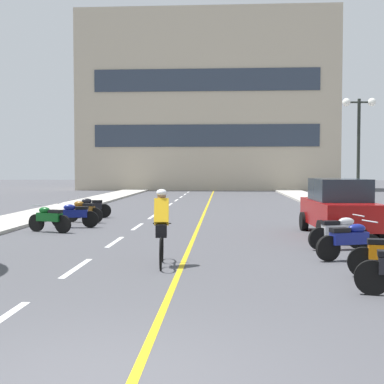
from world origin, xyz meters
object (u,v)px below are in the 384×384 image
Objects in this scene: motorcycle_7 at (91,207)px; cyclist_rider at (161,225)px; street_lamp_mid at (359,129)px; parked_car_near at (339,207)px; motorcycle_3 at (339,232)px; motorcycle_6 at (83,211)px; motorcycle_5 at (75,215)px; motorcycle_4 at (49,218)px; motorcycle_2 at (350,240)px.

motorcycle_7 is 11.71m from cyclist_rider.
parked_car_near is (-2.28, -6.68, -2.95)m from street_lamp_mid.
motorcycle_3 is 1.01× the size of motorcycle_6.
cyclist_rider is at bearing -60.61° from motorcycle_5.
motorcycle_7 is (0.11, 5.16, 0.00)m from motorcycle_4.
motorcycle_3 is 12.14m from motorcycle_7.
motorcycle_7 is at bearing 131.13° from motorcycle_2.
motorcycle_3 is (-2.89, -9.58, -3.40)m from street_lamp_mid.
street_lamp_mid is 7.65m from parked_car_near.
cyclist_rider is (4.01, -7.12, 0.41)m from motorcycle_5.
motorcycle_5 is at bearing 143.29° from motorcycle_2.
motorcycle_4 is (-9.53, 0.29, -0.44)m from parked_car_near.
parked_car_near is at bearing -20.74° from motorcycle_6.
motorcycle_2 is at bearing -48.87° from motorcycle_7.
motorcycle_6 is 0.94× the size of cyclist_rider.
motorcycle_2 is 0.97× the size of motorcycle_7.
motorcycle_5 is (-8.46, 4.61, 0.00)m from motorcycle_3.
motorcycle_3 is at bearing -101.95° from parked_car_near.
motorcycle_4 and motorcycle_5 have the same top height.
motorcycle_6 is (-8.63, 6.40, 0.00)m from motorcycle_3.
motorcycle_3 is at bearing -106.82° from street_lamp_mid.
cyclist_rider is at bearing -150.53° from motorcycle_3.
motorcycle_7 is at bearing 149.97° from parked_car_near.
motorcycle_4 is at bearing 178.25° from parked_car_near.
motorcycle_2 is 1.00× the size of motorcycle_4.
motorcycle_3 is 10.75m from motorcycle_6.
parked_car_near reaches higher than motorcycle_6.
motorcycle_2 and motorcycle_4 have the same top height.
motorcycle_6 is 9.85m from cyclist_rider.
cyclist_rider is (-4.33, -0.90, 0.41)m from motorcycle_2.
motorcycle_2 is at bearing -28.59° from motorcycle_4.
street_lamp_mid reaches higher than motorcycle_4.
motorcycle_6 is at bearing 143.44° from motorcycle_3.
motorcycle_5 is 0.96× the size of cyclist_rider.
parked_car_near is 4.59m from motorcycle_2.
motorcycle_4 is 3.22m from motorcycle_6.
motorcycle_5 is at bearing -84.59° from motorcycle_7.
motorcycle_5 is 8.19m from cyclist_rider.
motorcycle_7 is at bearing 111.90° from cyclist_rider.
motorcycle_3 is (0.12, 1.61, 0.00)m from motorcycle_2.
motorcycle_5 is at bearing -156.38° from street_lamp_mid.
street_lamp_mid reaches higher than motorcycle_2.
parked_car_near is at bearing 80.78° from motorcycle_2.
street_lamp_mid is 3.13× the size of motorcycle_2.
motorcycle_5 is 3.75m from motorcycle_7.
motorcycle_4 is 1.49m from motorcycle_5.
motorcycle_6 is at bearing -164.60° from street_lamp_mid.
street_lamp_mid is 12.43m from motorcycle_6.
motorcycle_6 is 0.98× the size of motorcycle_7.
motorcycle_3 is at bearing -43.46° from motorcycle_7.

